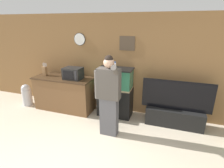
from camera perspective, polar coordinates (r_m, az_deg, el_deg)
wall_back_paneled at (r=4.67m, az=2.49°, el=6.25°), size 10.00×0.08×2.60m
counter_island at (r=5.12m, az=-15.23°, el=-2.96°), size 1.68×0.66×0.94m
microwave at (r=4.73m, az=-12.61°, el=3.42°), size 0.48×0.36×0.31m
knife_block at (r=5.29m, az=-21.09°, el=4.06°), size 0.10×0.11×0.36m
aquarium_on_stand at (r=4.56m, az=1.03°, el=-2.70°), size 0.88×0.47×1.29m
tv_on_stand at (r=4.48m, az=19.74°, el=-8.79°), size 1.59×0.40×1.12m
person_standing at (r=3.66m, az=-1.15°, el=-3.79°), size 0.56×0.42×1.77m
trash_bin at (r=5.82m, az=-26.07°, el=-3.10°), size 0.28×0.28×0.65m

